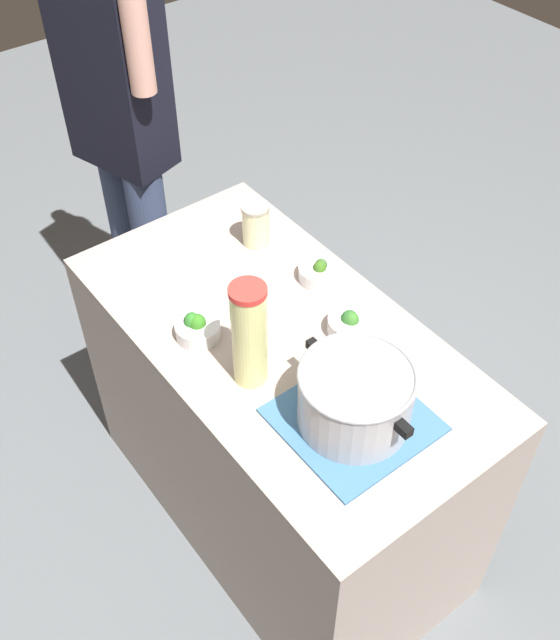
{
  "coord_description": "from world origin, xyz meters",
  "views": [
    {
      "loc": [
        -1.12,
        0.86,
        2.37
      ],
      "look_at": [
        0.0,
        0.0,
        0.95
      ],
      "focal_mm": 42.14,
      "sensor_mm": 36.0,
      "label": 1
    }
  ],
  "objects_px": {
    "lemonade_pitcher": "(249,335)",
    "mason_jar": "(256,224)",
    "broccoli_bowl_front": "(320,272)",
    "broccoli_bowl_center": "(351,324)",
    "broccoli_bowl_back": "(197,328)",
    "person_cook": "(124,140)",
    "cooking_pot": "(356,396)"
  },
  "relations": [
    {
      "from": "broccoli_bowl_front",
      "to": "broccoli_bowl_center",
      "type": "distance_m",
      "value": 0.23
    },
    {
      "from": "mason_jar",
      "to": "cooking_pot",
      "type": "bearing_deg",
      "value": 162.69
    },
    {
      "from": "lemonade_pitcher",
      "to": "broccoli_bowl_back",
      "type": "relative_size",
      "value": 2.5
    },
    {
      "from": "broccoli_bowl_center",
      "to": "broccoli_bowl_back",
      "type": "xyz_separation_m",
      "value": [
        0.24,
        0.33,
        -0.0
      ]
    },
    {
      "from": "broccoli_bowl_front",
      "to": "broccoli_bowl_center",
      "type": "bearing_deg",
      "value": 161.17
    },
    {
      "from": "lemonade_pitcher",
      "to": "broccoli_bowl_center",
      "type": "xyz_separation_m",
      "value": [
        -0.04,
        -0.31,
        -0.12
      ]
    },
    {
      "from": "mason_jar",
      "to": "person_cook",
      "type": "bearing_deg",
      "value": 6.79
    },
    {
      "from": "cooking_pot",
      "to": "person_cook",
      "type": "height_order",
      "value": "person_cook"
    },
    {
      "from": "cooking_pot",
      "to": "person_cook",
      "type": "xyz_separation_m",
      "value": [
        1.37,
        -0.14,
        -0.03
      ]
    },
    {
      "from": "broccoli_bowl_front",
      "to": "broccoli_bowl_back",
      "type": "relative_size",
      "value": 1.03
    },
    {
      "from": "broccoli_bowl_front",
      "to": "cooking_pot",
      "type": "bearing_deg",
      "value": 149.3
    },
    {
      "from": "cooking_pot",
      "to": "person_cook",
      "type": "bearing_deg",
      "value": -5.74
    },
    {
      "from": "mason_jar",
      "to": "broccoli_bowl_back",
      "type": "xyz_separation_m",
      "value": [
        -0.22,
        0.36,
        -0.04
      ]
    },
    {
      "from": "broccoli_bowl_front",
      "to": "person_cook",
      "type": "xyz_separation_m",
      "value": [
        0.92,
        0.13,
        0.04
      ]
    },
    {
      "from": "mason_jar",
      "to": "broccoli_bowl_front",
      "type": "bearing_deg",
      "value": -168.66
    },
    {
      "from": "lemonade_pitcher",
      "to": "mason_jar",
      "type": "height_order",
      "value": "lemonade_pitcher"
    },
    {
      "from": "mason_jar",
      "to": "lemonade_pitcher",
      "type": "bearing_deg",
      "value": 142.43
    },
    {
      "from": "lemonade_pitcher",
      "to": "broccoli_bowl_front",
      "type": "relative_size",
      "value": 2.42
    },
    {
      "from": "lemonade_pitcher",
      "to": "mason_jar",
      "type": "distance_m",
      "value": 0.55
    },
    {
      "from": "broccoli_bowl_back",
      "to": "person_cook",
      "type": "height_order",
      "value": "person_cook"
    },
    {
      "from": "broccoli_bowl_front",
      "to": "person_cook",
      "type": "bearing_deg",
      "value": 8.03
    },
    {
      "from": "broccoli_bowl_front",
      "to": "broccoli_bowl_center",
      "type": "relative_size",
      "value": 1.0
    },
    {
      "from": "person_cook",
      "to": "mason_jar",
      "type": "bearing_deg",
      "value": -173.21
    },
    {
      "from": "cooking_pot",
      "to": "broccoli_bowl_center",
      "type": "bearing_deg",
      "value": -39.85
    },
    {
      "from": "broccoli_bowl_front",
      "to": "person_cook",
      "type": "distance_m",
      "value": 0.93
    },
    {
      "from": "broccoli_bowl_back",
      "to": "person_cook",
      "type": "relative_size",
      "value": 0.07
    },
    {
      "from": "broccoli_bowl_front",
      "to": "broccoli_bowl_center",
      "type": "xyz_separation_m",
      "value": [
        -0.22,
        0.07,
        0.01
      ]
    },
    {
      "from": "mason_jar",
      "to": "person_cook",
      "type": "xyz_separation_m",
      "value": [
        0.67,
        0.08,
        -0.01
      ]
    },
    {
      "from": "cooking_pot",
      "to": "broccoli_bowl_front",
      "type": "distance_m",
      "value": 0.53
    },
    {
      "from": "cooking_pot",
      "to": "broccoli_bowl_back",
      "type": "bearing_deg",
      "value": 16.79
    },
    {
      "from": "lemonade_pitcher",
      "to": "broccoli_bowl_front",
      "type": "height_order",
      "value": "lemonade_pitcher"
    },
    {
      "from": "cooking_pot",
      "to": "broccoli_bowl_front",
      "type": "height_order",
      "value": "cooking_pot"
    }
  ]
}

